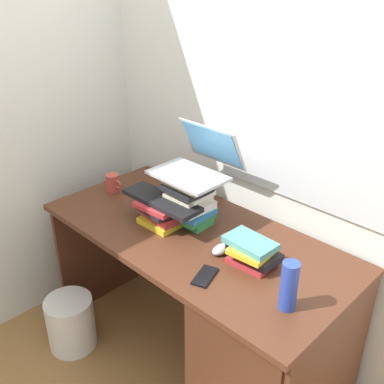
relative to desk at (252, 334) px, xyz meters
The scene contains 14 objects.
ground_plane 0.57m from the desk, behind, with size 6.00×6.00×0.00m, color olive.
wall_back 1.06m from the desk, 132.16° to the left, with size 6.00×0.06×2.60m.
wall_left 1.63m from the desk, behind, with size 0.05×6.00×2.60m, color silver.
desk is the anchor object (origin of this frame).
book_stack_tall 0.68m from the desk, behind, with size 0.26×0.21×0.25m.
book_stack_keyboard_riser 0.70m from the desk, behind, with size 0.24×0.20×0.12m.
book_stack_side 0.41m from the desk, 150.29° to the left, with size 0.23×0.19×0.11m.
laptop 0.82m from the desk, 162.92° to the left, with size 0.35×0.34×0.22m.
keyboard 0.74m from the desk, behind, with size 0.42×0.14×0.02m, color black.
computer_mouse 0.42m from the desk, behind, with size 0.06×0.10×0.04m, color #A5A8AD.
mug 1.10m from the desk, behind, with size 0.11×0.08×0.10m.
water_bottle 0.50m from the desk, 25.39° to the right, with size 0.06×0.06×0.20m, color #263FA5.
cell_phone 0.42m from the desk, 125.64° to the right, with size 0.07×0.14×0.01m, color black.
wastebasket 1.03m from the desk, 156.35° to the right, with size 0.26×0.26×0.30m, color silver.
Camera 1 is at (1.27, -1.30, 1.92)m, focal length 42.55 mm.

